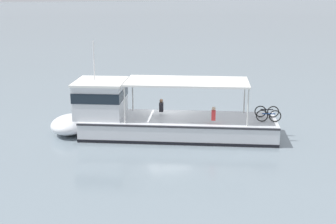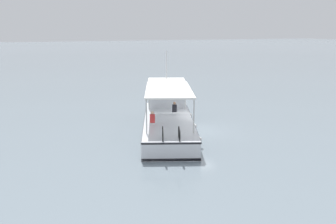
# 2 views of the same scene
# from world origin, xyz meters

# --- Properties ---
(ground_plane) EXTENTS (400.00, 400.00, 0.00)m
(ground_plane) POSITION_xyz_m (0.00, 0.00, 0.00)
(ground_plane) COLOR gray
(ferry_main) EXTENTS (12.94, 7.60, 5.32)m
(ferry_main) POSITION_xyz_m (1.48, 1.46, 1.01)
(ferry_main) COLOR silver
(ferry_main) RESTS_ON ground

